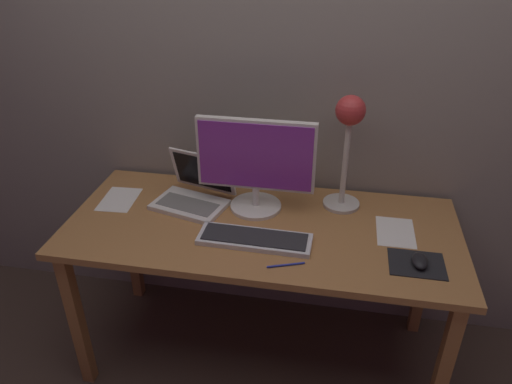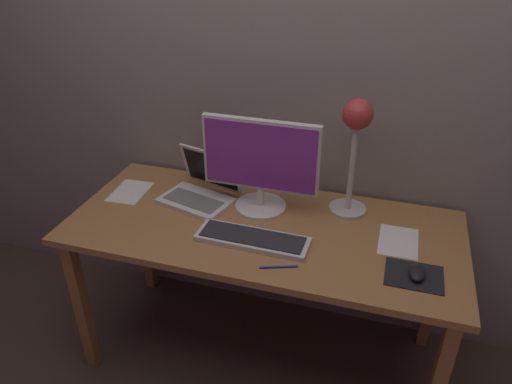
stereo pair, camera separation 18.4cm
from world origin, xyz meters
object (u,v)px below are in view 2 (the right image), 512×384
Objects in this scene: desk_lamp at (355,136)px; mouse at (417,273)px; monitor at (261,162)px; keyboard_main at (253,239)px; pen at (279,267)px; laptop at (203,186)px.

desk_lamp is 5.16× the size of mouse.
mouse is (0.65, -0.28, -0.20)m from monitor.
keyboard_main reaches higher than pen.
desk_lamp is (0.32, 0.33, 0.34)m from keyboard_main.
laptop is 2.55× the size of pen.
laptop reaches higher than keyboard_main.
laptop is 0.59m from pen.
keyboard_main is at bearing -80.60° from monitor.
monitor reaches higher than keyboard_main.
mouse is 0.48m from pen.
pen is (-0.18, -0.46, -0.34)m from desk_lamp.
pen is (-0.47, -0.09, -0.02)m from mouse.
keyboard_main is at bearing 176.48° from mouse.
keyboard_main is 1.24× the size of laptop.
pen is at bearing -42.82° from keyboard_main.
pen is (0.14, -0.13, -0.01)m from keyboard_main.
mouse is at bearing -23.52° from monitor.
mouse is (0.92, -0.29, -0.04)m from laptop.
pen is (0.18, -0.37, -0.21)m from monitor.
desk_lamp is 0.60m from pen.
pen is at bearing -40.66° from laptop.
mouse is at bearing -52.04° from desk_lamp.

